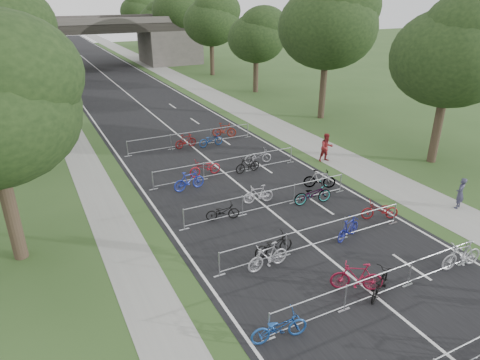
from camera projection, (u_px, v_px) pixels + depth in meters
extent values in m
cube|color=black|center=(119.00, 86.00, 50.54)|extent=(11.00, 140.00, 0.01)
cube|color=gray|center=(183.00, 80.00, 53.85)|extent=(3.00, 140.00, 0.01)
cube|color=gray|center=(50.00, 92.00, 47.42)|extent=(2.00, 140.00, 0.01)
cube|color=silver|center=(119.00, 86.00, 50.54)|extent=(0.12, 140.00, 0.00)
cube|color=#46423E|center=(5.00, 55.00, 56.99)|extent=(8.00, 8.00, 5.00)
cube|color=#46423E|center=(170.00, 46.00, 66.53)|extent=(8.00, 8.00, 5.00)
cube|color=black|center=(91.00, 28.00, 60.51)|extent=(30.00, 8.00, 1.20)
cube|color=#46423E|center=(94.00, 22.00, 57.01)|extent=(30.00, 0.40, 0.90)
cube|color=#46423E|center=(85.00, 19.00, 63.21)|extent=(30.00, 0.40, 0.90)
cylinder|color=#33261C|center=(11.00, 213.00, 17.19)|extent=(0.56, 0.56, 4.20)
cylinder|color=#33261C|center=(437.00, 129.00, 27.30)|extent=(0.56, 0.56, 4.48)
ellipsoid|color=black|center=(451.00, 58.00, 25.53)|extent=(7.17, 7.17, 5.88)
sphere|color=black|center=(470.00, 33.00, 24.79)|extent=(5.73, 5.73, 5.73)
sphere|color=black|center=(435.00, 72.00, 26.09)|extent=(4.66, 4.66, 4.66)
cylinder|color=#33261C|center=(7.00, 129.00, 26.87)|extent=(0.56, 0.56, 4.72)
cylinder|color=#33261C|center=(323.00, 89.00, 36.96)|extent=(0.56, 0.56, 5.11)
ellipsoid|color=black|center=(328.00, 28.00, 34.94)|extent=(8.18, 8.18, 6.70)
sphere|color=black|center=(339.00, 6.00, 34.12)|extent=(6.54, 6.54, 6.54)
sphere|color=black|center=(318.00, 40.00, 35.55)|extent=(5.31, 5.31, 5.31)
cylinder|color=#33261C|center=(5.00, 89.00, 36.55)|extent=(0.56, 0.56, 5.25)
cylinder|color=#33261C|center=(256.00, 74.00, 47.00)|extent=(0.56, 0.56, 3.85)
ellipsoid|color=black|center=(256.00, 38.00, 45.47)|extent=(6.16, 6.16, 5.05)
sphere|color=black|center=(264.00, 26.00, 44.82)|extent=(4.93, 4.93, 4.93)
sphere|color=black|center=(250.00, 46.00, 45.99)|extent=(4.00, 4.00, 4.00)
cylinder|color=#33261C|center=(6.00, 73.00, 46.55)|extent=(0.56, 0.56, 4.20)
sphere|color=black|center=(1.00, 20.00, 44.19)|extent=(5.38, 5.38, 5.38)
cylinder|color=#33261C|center=(212.00, 58.00, 56.66)|extent=(0.56, 0.56, 4.48)
ellipsoid|color=black|center=(211.00, 23.00, 54.88)|extent=(7.17, 7.17, 5.88)
sphere|color=black|center=(217.00, 11.00, 54.15)|extent=(5.73, 5.73, 5.73)
sphere|color=black|center=(206.00, 30.00, 55.45)|extent=(4.66, 4.66, 4.66)
cylinder|color=#33261C|center=(5.00, 57.00, 56.23)|extent=(0.56, 0.56, 4.72)
cylinder|color=#33261C|center=(181.00, 46.00, 66.32)|extent=(0.56, 0.56, 5.11)
ellipsoid|color=black|center=(179.00, 11.00, 64.29)|extent=(8.18, 8.18, 6.70)
sphere|color=black|center=(175.00, 18.00, 64.91)|extent=(5.31, 5.31, 5.31)
cylinder|color=#33261C|center=(4.00, 46.00, 65.91)|extent=(0.56, 0.56, 5.25)
cylinder|color=#33261C|center=(159.00, 43.00, 76.36)|extent=(0.56, 0.56, 3.85)
ellipsoid|color=black|center=(157.00, 20.00, 74.83)|extent=(6.16, 6.16, 5.05)
sphere|color=black|center=(160.00, 13.00, 74.18)|extent=(4.93, 4.93, 4.93)
sphere|color=black|center=(154.00, 25.00, 75.34)|extent=(4.00, 4.00, 4.00)
cylinder|color=#33261C|center=(5.00, 42.00, 75.91)|extent=(0.56, 0.56, 4.20)
sphere|color=black|center=(2.00, 9.00, 73.55)|extent=(5.38, 5.38, 5.38)
cylinder|color=#33261C|center=(141.00, 35.00, 86.02)|extent=(0.56, 0.56, 4.48)
ellipsoid|color=black|center=(139.00, 12.00, 84.24)|extent=(7.17, 7.17, 5.88)
sphere|color=black|center=(142.00, 4.00, 83.51)|extent=(5.73, 5.73, 5.73)
sphere|color=black|center=(136.00, 17.00, 84.81)|extent=(4.66, 4.66, 4.66)
cylinder|color=#ACAFB4|center=(471.00, 341.00, 12.27)|extent=(9.20, 0.04, 0.04)
cylinder|color=#ACAFB4|center=(381.00, 274.00, 15.21)|extent=(9.20, 0.04, 0.04)
cylinder|color=#ACAFB4|center=(378.00, 293.00, 15.56)|extent=(9.20, 0.04, 0.04)
cylinder|color=#ACAFB4|center=(269.00, 327.00, 13.50)|extent=(0.05, 0.05, 1.10)
cube|color=#ACAFB4|center=(268.00, 340.00, 13.72)|extent=(0.50, 0.08, 0.03)
cylinder|color=#ACAFB4|center=(345.00, 298.00, 14.77)|extent=(0.05, 0.05, 1.10)
cube|color=#ACAFB4|center=(344.00, 310.00, 14.99)|extent=(0.50, 0.08, 0.03)
cylinder|color=#ACAFB4|center=(410.00, 274.00, 16.05)|extent=(0.05, 0.05, 1.10)
cube|color=#ACAFB4|center=(407.00, 285.00, 16.26)|extent=(0.50, 0.08, 0.03)
cylinder|color=#ACAFB4|center=(465.00, 253.00, 17.32)|extent=(0.05, 0.05, 1.10)
cube|color=#ACAFB4|center=(462.00, 264.00, 17.53)|extent=(0.50, 0.08, 0.03)
cylinder|color=#ACAFB4|center=(317.00, 226.00, 18.31)|extent=(9.20, 0.04, 0.04)
cylinder|color=#ACAFB4|center=(315.00, 243.00, 18.66)|extent=(9.20, 0.04, 0.04)
cylinder|color=#ACAFB4|center=(219.00, 264.00, 16.60)|extent=(0.05, 0.05, 1.10)
cube|color=#ACAFB4|center=(220.00, 276.00, 16.82)|extent=(0.50, 0.08, 0.03)
cylinder|color=#ACAFB4|center=(286.00, 245.00, 17.87)|extent=(0.05, 0.05, 1.10)
cube|color=#ACAFB4|center=(285.00, 256.00, 18.09)|extent=(0.50, 0.08, 0.03)
cylinder|color=#ACAFB4|center=(344.00, 228.00, 19.15)|extent=(0.05, 0.05, 1.10)
cube|color=#ACAFB4|center=(343.00, 238.00, 19.36)|extent=(0.50, 0.08, 0.03)
cylinder|color=#ACAFB4|center=(394.00, 213.00, 20.42)|extent=(0.05, 0.05, 1.10)
cube|color=#ACAFB4|center=(393.00, 223.00, 20.63)|extent=(0.50, 0.08, 0.03)
cylinder|color=#ACAFB4|center=(269.00, 191.00, 21.57)|extent=(9.20, 0.04, 0.04)
cylinder|color=#ACAFB4|center=(269.00, 206.00, 21.92)|extent=(9.20, 0.04, 0.04)
cylinder|color=#ACAFB4|center=(184.00, 219.00, 19.86)|extent=(0.05, 0.05, 1.10)
cube|color=#ACAFB4|center=(184.00, 229.00, 20.08)|extent=(0.50, 0.08, 0.03)
cylinder|color=#ACAFB4|center=(242.00, 206.00, 21.14)|extent=(0.05, 0.05, 1.10)
cube|color=#ACAFB4|center=(242.00, 215.00, 21.35)|extent=(0.50, 0.08, 0.03)
cylinder|color=#ACAFB4|center=(294.00, 194.00, 22.41)|extent=(0.05, 0.05, 1.10)
cube|color=#ACAFB4|center=(294.00, 203.00, 22.62)|extent=(0.50, 0.08, 0.03)
cylinder|color=#ACAFB4|center=(341.00, 183.00, 23.68)|extent=(0.05, 0.05, 1.10)
cube|color=#ACAFB4|center=(340.00, 191.00, 23.90)|extent=(0.50, 0.08, 0.03)
cylinder|color=#ACAFB4|center=(227.00, 159.00, 25.65)|extent=(9.20, 0.04, 0.04)
cylinder|color=#ACAFB4|center=(227.00, 172.00, 26.00)|extent=(9.20, 0.04, 0.04)
cylinder|color=#ACAFB4|center=(153.00, 181.00, 23.94)|extent=(0.05, 0.05, 1.10)
cube|color=#ACAFB4|center=(154.00, 189.00, 24.16)|extent=(0.50, 0.08, 0.03)
cylinder|color=#ACAFB4|center=(204.00, 171.00, 25.21)|extent=(0.05, 0.05, 1.10)
cube|color=#ACAFB4|center=(204.00, 179.00, 25.43)|extent=(0.50, 0.08, 0.03)
cylinder|color=#ACAFB4|center=(249.00, 163.00, 26.49)|extent=(0.05, 0.05, 1.10)
cube|color=#ACAFB4|center=(249.00, 170.00, 26.70)|extent=(0.50, 0.08, 0.03)
cylinder|color=#ACAFB4|center=(291.00, 155.00, 27.76)|extent=(0.05, 0.05, 1.10)
cube|color=#ACAFB4|center=(291.00, 162.00, 27.97)|extent=(0.50, 0.08, 0.03)
cylinder|color=#ACAFB4|center=(191.00, 132.00, 30.54)|extent=(9.20, 0.04, 0.04)
cylinder|color=#ACAFB4|center=(192.00, 144.00, 30.89)|extent=(9.20, 0.04, 0.04)
cylinder|color=#ACAFB4|center=(127.00, 149.00, 28.83)|extent=(0.05, 0.05, 1.10)
cube|color=#ACAFB4|center=(128.00, 156.00, 29.05)|extent=(0.50, 0.08, 0.03)
cylinder|color=#ACAFB4|center=(171.00, 142.00, 30.11)|extent=(0.05, 0.05, 1.10)
cube|color=#ACAFB4|center=(171.00, 149.00, 30.32)|extent=(0.50, 0.08, 0.03)
cylinder|color=#ACAFB4|center=(211.00, 136.00, 31.38)|extent=(0.05, 0.05, 1.10)
cube|color=#ACAFB4|center=(211.00, 143.00, 31.59)|extent=(0.50, 0.08, 0.03)
cylinder|color=#ACAFB4|center=(248.00, 130.00, 32.65)|extent=(0.05, 0.05, 1.10)
cube|color=#ACAFB4|center=(248.00, 137.00, 32.87)|extent=(0.50, 0.08, 0.03)
imported|color=#1A4693|center=(279.00, 327.00, 13.54)|extent=(2.01, 0.95, 1.01)
imported|color=maroon|center=(357.00, 277.00, 15.80)|extent=(1.95, 1.49, 1.17)
imported|color=black|center=(380.00, 284.00, 15.61)|extent=(1.88, 1.44, 0.95)
imported|color=#A3A4AA|center=(462.00, 255.00, 17.10)|extent=(2.01, 0.78, 1.18)
imported|color=#A5A5AD|center=(268.00, 256.00, 17.06)|extent=(1.91, 0.65, 1.13)
imported|color=black|center=(274.00, 245.00, 17.99)|extent=(1.82, 0.64, 0.96)
imported|color=navy|center=(348.00, 229.00, 19.17)|extent=(1.75, 0.99, 1.01)
imported|color=maroon|center=(380.00, 210.00, 20.84)|extent=(1.93, 1.31, 0.96)
imported|color=black|center=(223.00, 212.00, 20.80)|extent=(1.75, 0.94, 0.87)
imported|color=#B7B5BD|center=(258.00, 194.00, 22.45)|extent=(1.71, 0.77, 0.99)
imported|color=#ACAFB4|center=(313.00, 194.00, 22.35)|extent=(2.19, 1.03, 1.11)
imported|color=#ACAFB4|center=(320.00, 179.00, 24.17)|extent=(1.82, 1.34, 1.08)
imported|color=#1B2B98|center=(189.00, 181.00, 23.91)|extent=(1.91, 0.71, 1.12)
imported|color=maroon|center=(205.00, 168.00, 25.77)|extent=(2.02, 0.75, 1.05)
imported|color=black|center=(248.00, 165.00, 26.25)|extent=(1.73, 0.60, 1.02)
imported|color=#9F9FA6|center=(258.00, 156.00, 27.68)|extent=(1.90, 0.93, 0.95)
imported|color=maroon|center=(186.00, 141.00, 30.44)|extent=(1.72, 0.71, 1.00)
imported|color=#1B4798|center=(211.00, 140.00, 30.74)|extent=(1.91, 0.77, 0.98)
imported|color=maroon|center=(224.00, 130.00, 32.69)|extent=(1.86, 1.33, 1.10)
imported|color=#2E2E45|center=(460.00, 193.00, 21.80)|extent=(0.71, 0.59, 1.66)
imported|color=maroon|center=(326.00, 148.00, 27.85)|extent=(0.99, 0.82, 1.88)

